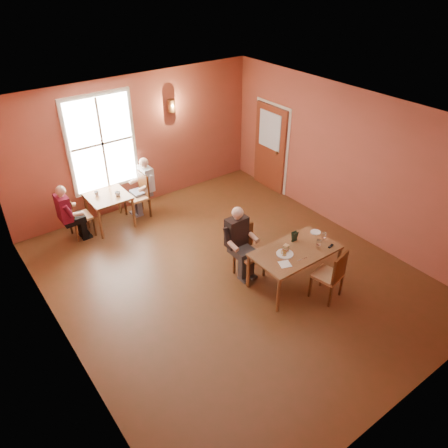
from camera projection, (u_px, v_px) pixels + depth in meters
ground at (230, 276)px, 8.17m from camera, size 6.00×7.00×0.01m
wall_back at (136, 143)px, 9.74m from camera, size 6.00×0.04×3.00m
wall_front at (416, 331)px, 4.99m from camera, size 6.00×0.04×3.00m
wall_left at (54, 274)px, 5.86m from camera, size 0.04×7.00×3.00m
wall_right at (348, 162)px, 8.87m from camera, size 0.04×7.00×3.00m
ceiling at (232, 121)px, 6.56m from camera, size 6.00×7.00×0.04m
window at (102, 144)px, 9.19m from camera, size 1.36×0.10×1.96m
door at (270, 148)px, 10.64m from camera, size 0.12×1.04×2.10m
wall_sconce at (171, 106)px, 9.74m from camera, size 0.16×0.16×0.28m
main_table at (294, 267)px, 7.82m from camera, size 1.54×0.87×0.72m
chair_diner_main at (249, 253)px, 7.94m from camera, size 0.44×0.44×0.99m
diner_main at (251, 246)px, 7.83m from camera, size 0.53×0.53×1.32m
chair_empty at (328, 274)px, 7.45m from camera, size 0.51×0.51×0.97m
plate_food at (285, 253)px, 7.52m from camera, size 0.37×0.37×0.04m
sandwich at (286, 249)px, 7.58m from camera, size 0.11×0.11×0.11m
goblet_b at (324, 237)px, 7.81m from camera, size 0.09×0.09×0.19m
goblet_c at (319, 244)px, 7.62m from camera, size 0.10×0.10×0.20m
menu_stand at (295, 237)px, 7.82m from camera, size 0.12×0.06×0.19m
knife at (302, 259)px, 7.41m from camera, size 0.20×0.04×0.00m
napkin at (285, 264)px, 7.29m from camera, size 0.24×0.24×0.01m
side_plate at (316, 232)px, 8.10m from camera, size 0.20×0.20×0.01m
sunglasses at (331, 246)px, 7.72m from camera, size 0.14×0.07×0.02m
second_table at (110, 211)px, 9.47m from camera, size 0.84×0.84×0.74m
chair_diner_white at (136, 196)px, 9.72m from camera, size 0.45×0.45×1.02m
diner_white at (137, 191)px, 9.66m from camera, size 0.51×0.51×1.27m
chair_diner_maroon at (80, 216)px, 9.09m from camera, size 0.42×0.42×0.94m
diner_maroon at (77, 210)px, 8.99m from camera, size 0.50×0.50×1.25m
cup_a at (118, 194)px, 9.24m from camera, size 0.14×0.14×0.10m
cup_b at (97, 194)px, 9.25m from camera, size 0.11×0.11×0.09m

